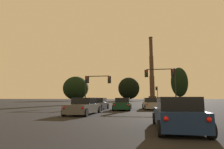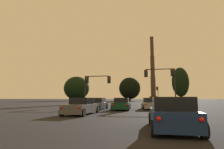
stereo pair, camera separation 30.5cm
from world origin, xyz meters
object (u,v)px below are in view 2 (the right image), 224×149
at_px(sedan_right_lane_front, 150,104).
at_px(traffic_light_far_right, 158,92).
at_px(hatchback_right_lane_third, 171,115).
at_px(sedan_left_lane_second, 82,106).
at_px(traffic_light_overhead_right, 165,77).
at_px(traffic_light_overhead_left, 94,83).
at_px(sedan_center_lane_front, 122,104).
at_px(smokestack, 153,75).
at_px(sedan_left_lane_front, 97,104).

height_order(sedan_right_lane_front, traffic_light_far_right, traffic_light_far_right).
bearing_deg(hatchback_right_lane_third, sedan_left_lane_second, 135.30).
bearing_deg(traffic_light_overhead_right, traffic_light_overhead_left, 179.94).
distance_m(sedan_center_lane_front, traffic_light_far_right, 40.25).
xyz_separation_m(sedan_left_lane_second, traffic_light_overhead_left, (-2.85, 14.52, 3.35)).
relative_size(hatchback_right_lane_third, smokestack, 0.09).
distance_m(traffic_light_far_right, traffic_light_overhead_right, 31.14).
distance_m(sedan_right_lane_front, traffic_light_overhead_right, 8.23).
xyz_separation_m(sedan_left_lane_second, hatchback_right_lane_third, (6.35, -6.65, -0.00)).
height_order(hatchback_right_lane_third, traffic_light_overhead_left, traffic_light_overhead_left).
xyz_separation_m(sedan_left_lane_front, sedan_left_lane_second, (0.26, -6.58, 0.00)).
bearing_deg(sedan_center_lane_front, sedan_left_lane_second, -114.98).
bearing_deg(smokestack, sedan_left_lane_front, -98.24).
xyz_separation_m(sedan_left_lane_second, traffic_light_far_right, (10.99, 45.56, 2.84)).
bearing_deg(hatchback_right_lane_third, sedan_left_lane_front, 118.16).
relative_size(sedan_left_lane_front, sedan_center_lane_front, 1.00).
xyz_separation_m(sedan_left_lane_second, traffic_light_overhead_right, (9.10, 14.51, 4.09)).
bearing_deg(sedan_left_lane_front, hatchback_right_lane_third, -62.13).
distance_m(sedan_right_lane_front, hatchback_right_lane_third, 14.59).
height_order(sedan_left_lane_front, traffic_light_overhead_left, traffic_light_overhead_left).
relative_size(sedan_left_lane_second, traffic_light_far_right, 0.90).
bearing_deg(sedan_left_lane_front, sedan_left_lane_second, -86.43).
bearing_deg(sedan_left_lane_front, smokestack, 83.10).
distance_m(sedan_left_lane_front, sedan_left_lane_second, 6.59).
distance_m(traffic_light_far_right, smokestack, 62.87).
height_order(sedan_right_lane_front, traffic_light_overhead_right, traffic_light_overhead_right).
distance_m(sedan_left_lane_front, sedan_center_lane_front, 3.11).
bearing_deg(sedan_left_lane_front, traffic_light_far_right, 75.25).
distance_m(sedan_left_lane_second, smokestack, 109.03).
relative_size(sedan_left_lane_front, traffic_light_overhead_right, 0.76).
bearing_deg(smokestack, sedan_center_lane_front, -96.48).
bearing_deg(traffic_light_far_right, traffic_light_overhead_left, -114.02).
distance_m(sedan_center_lane_front, smokestack, 102.56).
height_order(sedan_left_lane_front, sedan_right_lane_front, same).
distance_m(hatchback_right_lane_third, traffic_light_far_right, 52.50).
bearing_deg(sedan_center_lane_front, sedan_right_lane_front, 25.51).
height_order(traffic_light_overhead_left, traffic_light_far_right, traffic_light_far_right).
bearing_deg(sedan_right_lane_front, hatchback_right_lane_third, -92.22).
xyz_separation_m(sedan_right_lane_front, traffic_light_overhead_left, (-9.13, 6.58, 3.35)).
height_order(sedan_center_lane_front, traffic_light_overhead_left, traffic_light_overhead_left).
relative_size(sedan_left_lane_front, traffic_light_overhead_left, 0.90).
xyz_separation_m(hatchback_right_lane_third, traffic_light_overhead_left, (-9.20, 21.17, 3.35)).
relative_size(sedan_right_lane_front, smokestack, 0.11).
xyz_separation_m(sedan_left_lane_front, traffic_light_overhead_right, (9.35, 7.93, 4.09)).
bearing_deg(traffic_light_far_right, sedan_left_lane_second, -103.56).
height_order(sedan_right_lane_front, smokestack, smokestack).
bearing_deg(smokestack, hatchback_right_lane_third, -93.99).
relative_size(traffic_light_overhead_left, smokestack, 0.12).
distance_m(sedan_center_lane_front, sedan_left_lane_second, 6.86).
bearing_deg(traffic_light_overhead_right, sedan_right_lane_front, -113.18).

